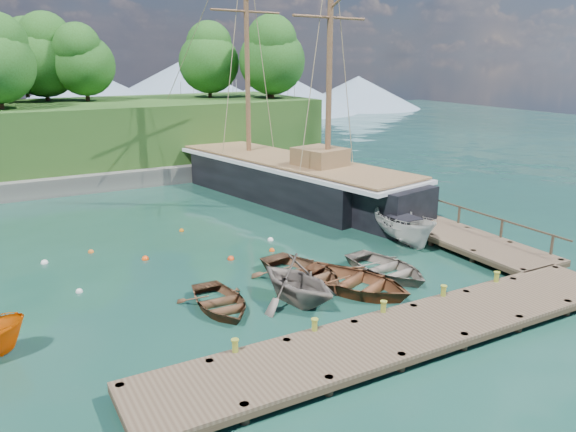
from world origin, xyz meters
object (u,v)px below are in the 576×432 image
object	(u,v)px
rowboat_3	(387,275)
rowboat_4	(303,280)
rowboat_0	(220,309)
cabin_boat_white	(403,242)
rowboat_1	(297,302)
rowboat_2	(355,291)
schooner	(285,181)

from	to	relation	value
rowboat_3	rowboat_4	distance (m)	3.94
rowboat_4	rowboat_0	bearing A→B (deg)	-177.01
rowboat_4	cabin_boat_white	world-z (taller)	cabin_boat_white
rowboat_1	rowboat_2	size ratio (longest dim) A/B	0.79
rowboat_0	rowboat_4	bearing A→B (deg)	13.55
rowboat_0	schooner	distance (m)	18.63
rowboat_3	rowboat_4	world-z (taller)	rowboat_4
cabin_boat_white	rowboat_0	bearing A→B (deg)	-158.47
rowboat_1	rowboat_3	size ratio (longest dim) A/B	0.90
schooner	cabin_boat_white	bearing A→B (deg)	-98.12
schooner	rowboat_1	bearing A→B (deg)	-128.89
rowboat_1	rowboat_4	bearing A→B (deg)	41.81
rowboat_0	rowboat_2	world-z (taller)	rowboat_2
rowboat_0	rowboat_1	distance (m)	3.17
rowboat_3	cabin_boat_white	size ratio (longest dim) A/B	0.89
rowboat_0	rowboat_4	distance (m)	4.51
cabin_boat_white	rowboat_2	bearing A→B (deg)	-138.42
rowboat_3	cabin_boat_white	world-z (taller)	cabin_boat_white
rowboat_4	cabin_boat_white	size ratio (longest dim) A/B	0.96
rowboat_0	schooner	xyz separation A→B (m)	(11.16, 14.87, 1.21)
schooner	rowboat_0	bearing A→B (deg)	-138.54
rowboat_3	schooner	world-z (taller)	schooner
cabin_boat_white	rowboat_3	bearing A→B (deg)	-130.89
rowboat_2	rowboat_3	world-z (taller)	rowboat_2
rowboat_1	rowboat_0	bearing A→B (deg)	151.33
rowboat_1	schooner	xyz separation A→B (m)	(8.13, 15.80, 1.21)
rowboat_2	cabin_boat_white	world-z (taller)	cabin_boat_white
cabin_boat_white	schooner	size ratio (longest dim) A/B	0.18
cabin_boat_white	schooner	bearing A→B (deg)	101.32
rowboat_0	rowboat_4	size ratio (longest dim) A/B	0.81
rowboat_3	rowboat_4	size ratio (longest dim) A/B	0.93
rowboat_0	rowboat_1	size ratio (longest dim) A/B	0.97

